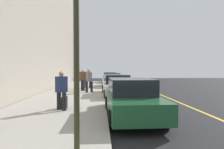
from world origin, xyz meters
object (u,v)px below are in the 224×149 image
Objects in this scene: parked_car_green at (131,98)px; pedestrian_grey_coat at (89,80)px; pedestrian_tan_coat at (88,78)px; traffic_light_pole at (76,1)px; pedestrian_brown_coat at (83,79)px; pedestrian_navy_coat at (61,89)px; parked_car_maroon at (110,78)px; parked_car_white at (116,85)px; rolling_suitcase at (64,102)px; parked_car_silver at (112,80)px.

pedestrian_grey_coat is (-7.27, -2.06, 0.33)m from parked_car_green.
traffic_light_pole reaches higher than pedestrian_tan_coat.
pedestrian_brown_coat is 7.64m from pedestrian_navy_coat.
pedestrian_brown_coat is at bearing -175.25° from traffic_light_pole.
pedestrian_tan_coat reaches higher than parked_car_maroon.
parked_car_white is 5.50× the size of rolling_suitcase.
parked_car_maroon is 2.64× the size of pedestrian_navy_coat.
rolling_suitcase is at bearing 171.11° from pedestrian_navy_coat.
pedestrian_tan_coat is 2.01× the size of rolling_suitcase.
traffic_light_pole is (16.03, -1.60, 2.51)m from parked_car_silver.
parked_car_green is 3.06m from rolling_suitcase.
parked_car_green is (6.10, 0.08, -0.00)m from parked_car_white.
parked_car_silver is at bearing 166.59° from rolling_suitcase.
pedestrian_grey_coat reaches higher than parked_car_silver.
pedestrian_navy_coat is at bearing -27.84° from parked_car_white.
pedestrian_tan_coat is at bearing 177.66° from rolling_suitcase.
rolling_suitcase is (11.39, -2.72, -0.35)m from parked_car_silver.
pedestrian_grey_coat is at bearing -164.15° from parked_car_green.
pedestrian_grey_coat is 1.38m from pedestrian_brown_coat.
pedestrian_navy_coat is (7.64, -0.19, -0.08)m from pedestrian_brown_coat.
parked_car_maroon is at bearing 171.00° from pedestrian_navy_coat.
pedestrian_tan_coat is at bearing 173.73° from pedestrian_brown_coat.
traffic_light_pole reaches higher than parked_car_white.
parked_car_silver is 1.04× the size of parked_car_green.
pedestrian_tan_coat is 14.52m from traffic_light_pole.
pedestrian_grey_coat is 0.99× the size of pedestrian_tan_coat.
parked_car_maroon is at bearing 179.88° from parked_car_green.
pedestrian_brown_coat is 12.15m from traffic_light_pole.
parked_car_maroon and parked_car_green have the same top height.
parked_car_white is 3.55m from pedestrian_brown_coat.
rolling_suitcase is at bearing -13.41° from parked_car_silver.
parked_car_maroon is 0.94× the size of traffic_light_pole.
pedestrian_tan_coat is 0.38× the size of traffic_light_pole.
pedestrian_brown_coat is (-1.25, -0.59, 0.02)m from pedestrian_grey_coat.
pedestrian_navy_coat is at bearing -9.00° from parked_car_maroon.
rolling_suitcase is (-0.36, 0.06, -0.61)m from pedestrian_navy_coat.
traffic_light_pole is at bearing 15.36° from pedestrian_navy_coat.
traffic_light_pole reaches higher than rolling_suitcase.
pedestrian_navy_coat is (6.39, -0.78, -0.06)m from pedestrian_grey_coat.
parked_car_maroon is at bearing 171.00° from rolling_suitcase.
pedestrian_grey_coat is 10.90m from traffic_light_pole.
parked_car_maroon is 19.08m from parked_car_green.
pedestrian_navy_coat is (10.06, -0.45, -0.07)m from pedestrian_tan_coat.
parked_car_white is at bearing -179.25° from parked_car_green.
parked_car_silver is 12.62m from parked_car_green.
pedestrian_tan_coat is at bearing 177.43° from pedestrian_navy_coat.
parked_car_silver is 11.72m from rolling_suitcase.
pedestrian_grey_coat is at bearing -10.10° from parked_car_maroon.
parked_car_white is (6.52, -0.01, 0.00)m from parked_car_silver.
parked_car_green is at bearing 17.33° from pedestrian_brown_coat.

